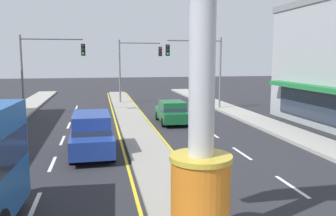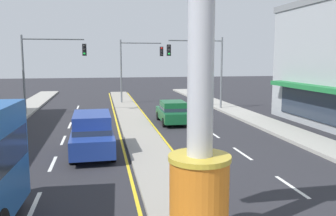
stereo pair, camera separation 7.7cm
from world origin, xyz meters
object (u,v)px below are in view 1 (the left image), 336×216
Objects in this scene: sedan_far_right_lane at (172,112)px; traffic_light_right_side at (201,61)px; traffic_light_median_far at (135,61)px; traffic_light_left_side at (45,61)px; suv_near_right_lane at (92,133)px; district_sign at (202,96)px.

traffic_light_right_side is at bearing 56.16° from sedan_far_right_lane.
traffic_light_median_far reaches higher than sedan_far_right_lane.
sedan_far_right_lane is at bearing -123.84° from traffic_light_right_side.
traffic_light_left_side is at bearing -179.14° from traffic_light_right_side.
traffic_light_left_side is at bearing 106.49° from suv_near_right_lane.
district_sign reaches higher than suv_near_right_lane.
district_sign is 9.71m from suv_near_right_lane.
traffic_light_left_side and traffic_light_right_side have the same top height.
traffic_light_left_side and traffic_light_median_far have the same top height.
district_sign is 22.15m from traffic_light_right_side.
traffic_light_median_far is 11.62m from sedan_far_right_lane.
district_sign is 1.23× the size of traffic_light_left_side.
suv_near_right_lane reaches higher than sedan_far_right_lane.
district_sign is 1.65× the size of suv_near_right_lane.
traffic_light_right_side is 7.53m from traffic_light_median_far.
traffic_light_right_side is 1.43× the size of sedan_far_right_lane.
traffic_light_left_side is 9.52m from traffic_light_median_far.
sedan_far_right_lane is (1.36, -11.03, -3.41)m from traffic_light_median_far.
sedan_far_right_lane is at bearing 52.77° from suv_near_right_lane.
district_sign is 21.98m from traffic_light_left_side.
traffic_light_left_side reaches higher than sedan_far_right_lane.
traffic_light_left_side is 1.34× the size of suv_near_right_lane.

